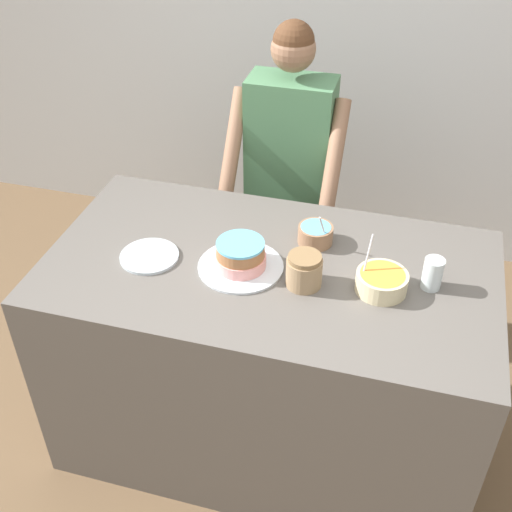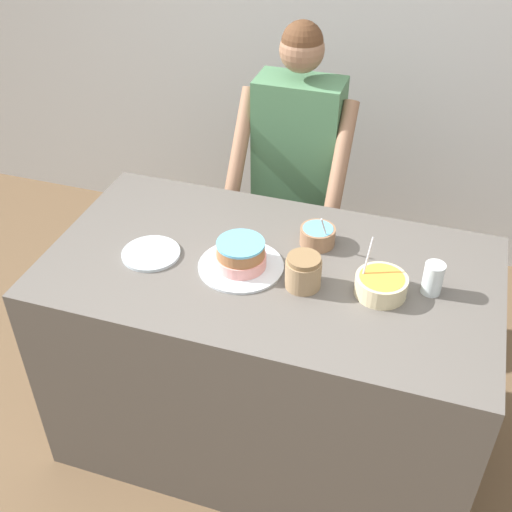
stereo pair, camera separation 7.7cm
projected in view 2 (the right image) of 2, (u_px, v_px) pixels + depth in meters
The scene contains 9 objects.
wall_back at pixel (362, 27), 3.29m from camera, with size 10.00×0.05×2.60m.
counter at pixel (268, 356), 2.59m from camera, with size 1.63×0.89×0.93m.
person_baker at pixel (297, 160), 2.92m from camera, with size 0.52×0.44×1.56m.
cake at pixel (241, 257), 2.27m from camera, with size 0.31×0.31×0.11m.
frosting_bowl_blue at pixel (318, 235), 2.39m from camera, with size 0.13×0.13×0.15m.
frosting_bowl_orange at pixel (381, 285), 2.16m from camera, with size 0.18×0.18×0.19m.
drinking_glass at pixel (433, 278), 2.16m from camera, with size 0.07×0.07×0.12m.
ceramic_plate at pixel (151, 253), 2.36m from camera, with size 0.22×0.22×0.01m.
stoneware_jar at pixel (303, 272), 2.19m from camera, with size 0.12×0.12×0.12m.
Camera 2 is at (0.51, -1.30, 2.36)m, focal length 45.00 mm.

